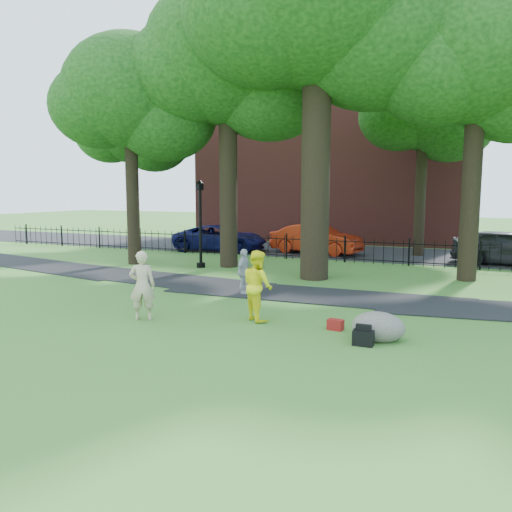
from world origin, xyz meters
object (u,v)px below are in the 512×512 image
at_px(woman, 142,285).
at_px(red_sedan, 316,239).
at_px(boulder, 378,325).
at_px(lamppost, 200,225).
at_px(big_tree, 322,7).
at_px(man, 258,285).

height_order(woman, red_sedan, woman).
height_order(woman, boulder, woman).
bearing_deg(lamppost, red_sedan, 88.41).
bearing_deg(big_tree, lamppost, 173.41).
distance_m(woman, lamppost, 9.28).
distance_m(lamppost, red_sedan, 7.70).
bearing_deg(man, big_tree, -47.68).
distance_m(big_tree, boulder, 12.75).
distance_m(woman, man, 3.07).
distance_m(big_tree, woman, 12.45).
relative_size(big_tree, boulder, 11.79).
relative_size(woman, man, 0.99).
height_order(woman, lamppost, lamppost).
height_order(big_tree, red_sedan, big_tree).
bearing_deg(big_tree, red_sedan, 107.36).
height_order(man, lamppost, lamppost).
relative_size(big_tree, lamppost, 3.66).
bearing_deg(boulder, man, 171.12).
bearing_deg(man, boulder, -149.65).
height_order(woman, man, man).
distance_m(big_tree, man, 11.46).
distance_m(man, red_sedan, 14.59).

